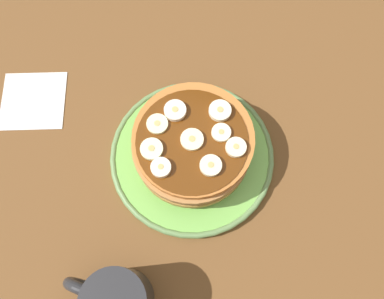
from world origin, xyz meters
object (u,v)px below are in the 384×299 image
(banana_slice_6, at_px, (211,166))
(banana_slice_8, at_px, (175,111))
(banana_slice_3, at_px, (236,147))
(banana_slice_7, at_px, (161,168))
(pancake_stack, at_px, (192,147))
(banana_slice_2, at_px, (221,133))
(banana_slice_4, at_px, (152,149))
(banana_slice_1, at_px, (157,124))
(banana_slice_5, at_px, (220,111))
(banana_slice_0, at_px, (194,138))
(napkin, at_px, (33,100))
(plate, at_px, (192,156))

(banana_slice_6, height_order, banana_slice_8, same)
(banana_slice_3, bearing_deg, banana_slice_7, 34.26)
(pancake_stack, height_order, banana_slice_6, banana_slice_6)
(banana_slice_2, relative_size, banana_slice_4, 0.87)
(banana_slice_1, bearing_deg, banana_slice_5, -149.22)
(banana_slice_6, relative_size, banana_slice_7, 1.09)
(banana_slice_0, relative_size, napkin, 0.31)
(plate, relative_size, banana_slice_6, 8.44)
(banana_slice_0, distance_m, banana_slice_3, 0.06)
(banana_slice_0, height_order, banana_slice_5, banana_slice_5)
(banana_slice_5, bearing_deg, banana_slice_0, 66.96)
(banana_slice_4, relative_size, napkin, 0.30)
(banana_slice_1, distance_m, banana_slice_2, 0.09)
(napkin, bearing_deg, banana_slice_4, 169.94)
(pancake_stack, xyz_separation_m, banana_slice_0, (-0.00, -0.00, 0.04))
(banana_slice_1, bearing_deg, banana_slice_2, -170.07)
(banana_slice_3, distance_m, banana_slice_4, 0.12)
(banana_slice_1, xyz_separation_m, banana_slice_4, (-0.01, 0.04, 0.00))
(banana_slice_8, bearing_deg, banana_slice_7, 96.37)
(banana_slice_1, distance_m, banana_slice_4, 0.04)
(plate, bearing_deg, banana_slice_1, -7.51)
(banana_slice_1, relative_size, banana_slice_7, 1.10)
(banana_slice_1, xyz_separation_m, banana_slice_8, (-0.02, -0.03, 0.00))
(banana_slice_2, xyz_separation_m, banana_slice_4, (0.09, 0.06, 0.00))
(banana_slice_8, bearing_deg, pancake_stack, 138.05)
(banana_slice_4, bearing_deg, banana_slice_5, -130.62)
(banana_slice_5, xyz_separation_m, banana_slice_6, (-0.01, 0.09, -0.00))
(banana_slice_2, xyz_separation_m, banana_slice_5, (0.01, -0.03, 0.00))
(banana_slice_4, relative_size, banana_slice_5, 0.99)
(banana_slice_7, distance_m, napkin, 0.29)
(pancake_stack, height_order, banana_slice_1, banana_slice_1)
(banana_slice_3, distance_m, banana_slice_7, 0.11)
(plate, xyz_separation_m, pancake_stack, (-0.00, -0.00, 0.04))
(banana_slice_6, height_order, banana_slice_7, same)
(banana_slice_4, bearing_deg, banana_slice_1, -81.51)
(pancake_stack, bearing_deg, banana_slice_4, 33.31)
(banana_slice_1, relative_size, banana_slice_3, 1.06)
(banana_slice_8, xyz_separation_m, napkin, (0.26, 0.02, -0.08))
(plate, xyz_separation_m, banana_slice_8, (0.04, -0.04, 0.08))
(banana_slice_0, distance_m, banana_slice_2, 0.04)
(banana_slice_5, bearing_deg, plate, 65.74)
(banana_slice_1, height_order, banana_slice_6, banana_slice_6)
(plate, distance_m, banana_slice_0, 0.07)
(pancake_stack, relative_size, banana_slice_8, 5.76)
(banana_slice_2, distance_m, banana_slice_4, 0.10)
(banana_slice_8, relative_size, napkin, 0.30)
(banana_slice_6, bearing_deg, banana_slice_8, -40.55)
(banana_slice_3, bearing_deg, banana_slice_1, 0.38)
(banana_slice_8, bearing_deg, banana_slice_6, 139.45)
(pancake_stack, relative_size, banana_slice_7, 6.61)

